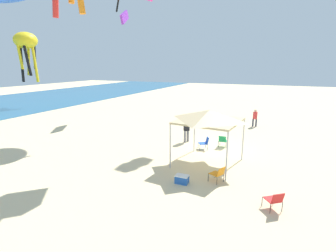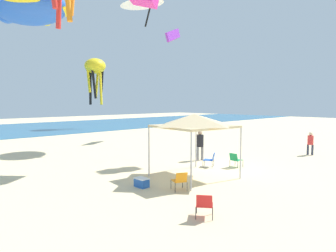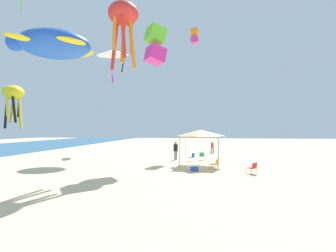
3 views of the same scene
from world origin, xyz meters
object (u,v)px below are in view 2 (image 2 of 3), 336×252
at_px(canopy_tent, 194,121).
at_px(kite_parafoil_purple, 173,35).
at_px(person_kite_handler, 310,142).
at_px(folding_chair_left_of_tent, 235,159).
at_px(folding_chair_near_cooler, 204,204).
at_px(folding_chair_right_of_tent, 180,180).
at_px(kite_turtle_blue, 28,8).
at_px(folding_chair_facing_ocean, 210,159).
at_px(cooler_box, 142,182).
at_px(person_far_stroller, 200,143).
at_px(kite_octopus_yellow, 95,69).
at_px(kite_delta_white, 142,0).

height_order(canopy_tent, kite_parafoil_purple, kite_parafoil_purple).
height_order(person_kite_handler, kite_parafoil_purple, kite_parafoil_purple).
xyz_separation_m(folding_chair_left_of_tent, folding_chair_near_cooler, (-6.95, -3.37, 0.00)).
relative_size(folding_chair_right_of_tent, person_kite_handler, 0.51).
bearing_deg(folding_chair_left_of_tent, canopy_tent, 87.58).
relative_size(kite_turtle_blue, kite_parafoil_purple, 2.28).
distance_m(folding_chair_right_of_tent, folding_chair_facing_ocean, 4.87).
bearing_deg(cooler_box, person_far_stroller, 17.49).
xyz_separation_m(folding_chair_right_of_tent, folding_chair_left_of_tent, (5.43, 0.87, 0.00)).
bearing_deg(kite_octopus_yellow, canopy_tent, 80.50).
xyz_separation_m(kite_turtle_blue, kite_delta_white, (8.13, -1.92, 1.95)).
bearing_deg(kite_turtle_blue, kite_parafoil_purple, -98.83).
xyz_separation_m(folding_chair_left_of_tent, person_kite_handler, (6.99, -1.48, 0.46)).
distance_m(folding_chair_right_of_tent, kite_octopus_yellow, 31.72).
xyz_separation_m(folding_chair_left_of_tent, kite_parafoil_purple, (7.16, 12.07, 9.78)).
distance_m(person_far_stroller, kite_turtle_blue, 14.39).
xyz_separation_m(canopy_tent, kite_turtle_blue, (-3.35, 11.66, 7.11)).
distance_m(kite_turtle_blue, kite_delta_white, 8.58).
height_order(person_kite_handler, kite_octopus_yellow, kite_octopus_yellow).
relative_size(folding_chair_facing_ocean, cooler_box, 1.32).
height_order(folding_chair_right_of_tent, folding_chair_near_cooler, same).
bearing_deg(canopy_tent, kite_parafoil_purple, 48.55).
distance_m(folding_chair_near_cooler, person_far_stroller, 9.33).
relative_size(canopy_tent, folding_chair_facing_ocean, 4.37).
xyz_separation_m(canopy_tent, folding_chair_facing_ocean, (2.39, 0.83, -2.29)).
bearing_deg(folding_chair_near_cooler, person_kite_handler, -119.64).
distance_m(person_kite_handler, kite_parafoil_purple, 16.45).
relative_size(folding_chair_right_of_tent, person_far_stroller, 0.43).
xyz_separation_m(person_far_stroller, kite_turtle_blue, (-6.81, 9.18, 8.75)).
xyz_separation_m(canopy_tent, person_far_stroller, (3.46, 2.48, -1.65)).
bearing_deg(person_far_stroller, folding_chair_near_cooler, -119.51).
distance_m(cooler_box, kite_parafoil_purple, 20.24).
distance_m(canopy_tent, kite_delta_white, 14.13).
relative_size(folding_chair_facing_ocean, kite_delta_white, 0.19).
distance_m(person_far_stroller, kite_delta_white, 13.00).
bearing_deg(person_far_stroller, kite_turtle_blue, 146.61).
relative_size(cooler_box, kite_turtle_blue, 0.09).
bearing_deg(folding_chair_right_of_tent, folding_chair_left_of_tent, -145.11).
relative_size(cooler_box, person_far_stroller, 0.33).
relative_size(folding_chair_facing_ocean, kite_turtle_blue, 0.12).
bearing_deg(canopy_tent, folding_chair_facing_ocean, 19.10).
bearing_deg(person_kite_handler, person_far_stroller, -141.10).
bearing_deg(kite_parafoil_purple, person_kite_handler, 68.33).
distance_m(folding_chair_left_of_tent, folding_chair_near_cooler, 7.73).
bearing_deg(person_kite_handler, kite_delta_white, -174.01).
bearing_deg(kite_turtle_blue, cooler_box, 172.72).
height_order(canopy_tent, kite_delta_white, kite_delta_white).
relative_size(canopy_tent, person_kite_handler, 2.25).
relative_size(folding_chair_left_of_tent, kite_delta_white, 0.19).
bearing_deg(folding_chair_facing_ocean, folding_chair_near_cooler, 7.81).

